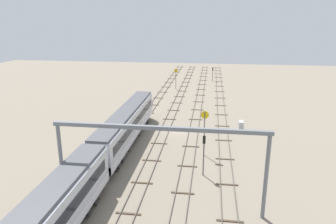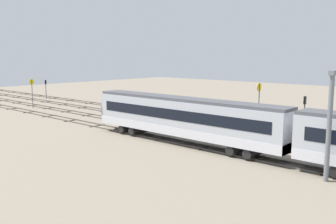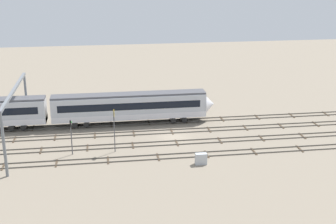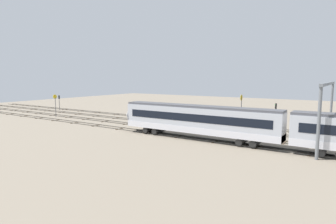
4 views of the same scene
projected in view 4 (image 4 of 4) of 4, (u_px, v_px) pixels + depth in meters
ground_plane at (185, 128)px, 50.56m from camera, size 160.03×160.03×0.00m
track_near_foreground at (202, 122)px, 56.30m from camera, size 144.03×2.40×0.16m
track_second_near at (191, 126)px, 52.46m from camera, size 144.03×2.40×0.16m
track_middle at (178, 130)px, 48.63m from camera, size 144.03×2.40×0.16m
track_with_train at (163, 134)px, 44.80m from camera, size 144.03×2.40×0.16m
overhead_gantry at (327, 97)px, 38.20m from camera, size 0.40×19.46×8.31m
speed_sign_near_foreground at (241, 107)px, 48.73m from camera, size 0.14×1.02×6.04m
speed_sign_mid_trackside at (55, 102)px, 63.81m from camera, size 0.14×0.95×5.14m
signal_light_trackside_approach at (276, 114)px, 45.83m from camera, size 0.31×0.32×4.82m
signal_light_trackside_departure at (59, 100)px, 77.79m from camera, size 0.31×0.32×4.03m
relay_cabinet at (201, 117)px, 59.63m from camera, size 1.49×0.72×1.46m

